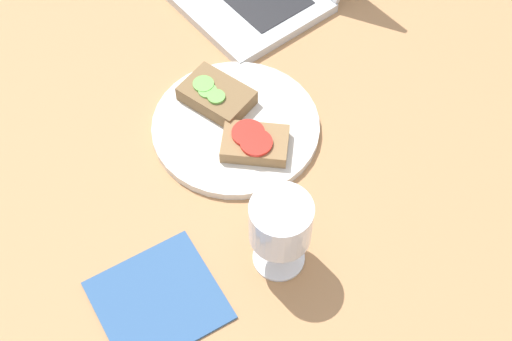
{
  "coord_description": "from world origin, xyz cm",
  "views": [
    {
      "loc": [
        47.39,
        -35.63,
        89.44
      ],
      "look_at": [
        4.4,
        -0.93,
        8.0
      ],
      "focal_mm": 50.0,
      "sensor_mm": 36.0,
      "label": 1
    }
  ],
  "objects_px": {
    "wine_glass": "(281,224)",
    "sandwich_with_cucumber": "(216,95)",
    "plate": "(236,127)",
    "sandwich_with_tomato": "(255,143)",
    "napkin": "(158,300)"
  },
  "relations": [
    {
      "from": "wine_glass",
      "to": "sandwich_with_cucumber",
      "type": "bearing_deg",
      "value": 160.19
    },
    {
      "from": "plate",
      "to": "sandwich_with_cucumber",
      "type": "height_order",
      "value": "sandwich_with_cucumber"
    },
    {
      "from": "sandwich_with_cucumber",
      "to": "wine_glass",
      "type": "height_order",
      "value": "wine_glass"
    },
    {
      "from": "sandwich_with_tomato",
      "to": "wine_glass",
      "type": "bearing_deg",
      "value": -28.27
    },
    {
      "from": "sandwich_with_cucumber",
      "to": "wine_glass",
      "type": "xyz_separation_m",
      "value": [
        0.26,
        -0.09,
        0.06
      ]
    },
    {
      "from": "sandwich_with_tomato",
      "to": "sandwich_with_cucumber",
      "type": "bearing_deg",
      "value": 174.38
    },
    {
      "from": "sandwich_with_cucumber",
      "to": "napkin",
      "type": "relative_size",
      "value": 0.77
    },
    {
      "from": "sandwich_with_tomato",
      "to": "wine_glass",
      "type": "relative_size",
      "value": 0.87
    },
    {
      "from": "sandwich_with_tomato",
      "to": "sandwich_with_cucumber",
      "type": "distance_m",
      "value": 0.11
    },
    {
      "from": "wine_glass",
      "to": "plate",
      "type": "bearing_deg",
      "value": 156.74
    },
    {
      "from": "sandwich_with_tomato",
      "to": "wine_glass",
      "type": "xyz_separation_m",
      "value": [
        0.16,
        -0.08,
        0.07
      ]
    },
    {
      "from": "plate",
      "to": "napkin",
      "type": "distance_m",
      "value": 0.3
    },
    {
      "from": "plate",
      "to": "napkin",
      "type": "height_order",
      "value": "plate"
    },
    {
      "from": "plate",
      "to": "sandwich_with_tomato",
      "type": "bearing_deg",
      "value": -6.18
    },
    {
      "from": "sandwich_with_tomato",
      "to": "napkin",
      "type": "relative_size",
      "value": 0.73
    }
  ]
}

